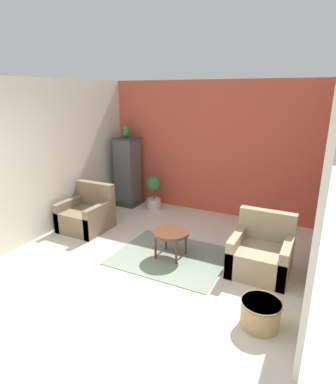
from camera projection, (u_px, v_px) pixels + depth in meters
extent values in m
plane|color=beige|center=(98.00, 309.00, 3.87)|extent=(20.00, 20.00, 0.00)
cube|color=#C64C38|center=(209.00, 149.00, 6.69)|extent=(4.55, 0.06, 2.74)
cube|color=beige|center=(62.00, 155.00, 6.03)|extent=(0.06, 3.77, 2.74)
cube|color=beige|center=(324.00, 185.00, 4.10)|extent=(0.06, 3.77, 2.74)
cube|color=gray|center=(171.00, 256.00, 5.11)|extent=(1.72, 1.40, 0.01)
cylinder|color=#512D1E|center=(171.00, 232.00, 4.98)|extent=(0.57, 0.57, 0.04)
cylinder|color=#512D1E|center=(156.00, 248.00, 4.97)|extent=(0.04, 0.04, 0.40)
cylinder|color=#512D1E|center=(176.00, 253.00, 4.82)|extent=(0.04, 0.04, 0.40)
cylinder|color=#512D1E|center=(166.00, 239.00, 5.27)|extent=(0.04, 0.04, 0.40)
cylinder|color=#512D1E|center=(186.00, 243.00, 5.12)|extent=(0.04, 0.04, 0.40)
cube|color=#7A664C|center=(86.00, 219.00, 6.07)|extent=(0.82, 0.81, 0.40)
cube|color=#7A664C|center=(96.00, 193.00, 6.23)|extent=(0.82, 0.14, 0.45)
cube|color=#7A664C|center=(71.00, 213.00, 6.19)|extent=(0.12, 0.81, 0.55)
cube|color=#7A664C|center=(100.00, 219.00, 5.89)|extent=(0.12, 0.81, 0.55)
cube|color=#9E896B|center=(260.00, 260.00, 4.62)|extent=(0.82, 0.81, 0.40)
cube|color=#9E896B|center=(267.00, 225.00, 4.78)|extent=(0.82, 0.14, 0.45)
cube|color=#9E896B|center=(237.00, 250.00, 4.74)|extent=(0.12, 0.81, 0.55)
cube|color=#9E896B|center=(286.00, 261.00, 4.44)|extent=(0.12, 0.81, 0.55)
cube|color=#353539|center=(129.00, 202.00, 7.50)|extent=(0.55, 0.55, 0.08)
cube|color=#4C4C51|center=(128.00, 171.00, 7.28)|extent=(0.45, 0.45, 1.42)
cube|color=#353539|center=(126.00, 139.00, 7.06)|extent=(0.48, 0.48, 0.03)
ellipsoid|color=#1E842D|center=(126.00, 133.00, 7.02)|extent=(0.14, 0.17, 0.22)
sphere|color=#1E842D|center=(125.00, 127.00, 6.97)|extent=(0.11, 0.11, 0.11)
cone|color=gold|center=(124.00, 128.00, 6.93)|extent=(0.05, 0.05, 0.05)
cone|color=#1E842D|center=(128.00, 134.00, 7.09)|extent=(0.07, 0.14, 0.18)
cylinder|color=beige|center=(154.00, 204.00, 7.14)|extent=(0.30, 0.30, 0.24)
cylinder|color=brown|center=(154.00, 193.00, 7.06)|extent=(0.04, 0.04, 0.25)
sphere|color=#337038|center=(154.00, 183.00, 6.99)|extent=(0.31, 0.31, 0.31)
sphere|color=#337038|center=(151.00, 185.00, 7.07)|extent=(0.19, 0.19, 0.19)
sphere|color=#337038|center=(156.00, 186.00, 6.95)|extent=(0.17, 0.17, 0.17)
cylinder|color=tan|center=(260.00, 314.00, 3.56)|extent=(0.43, 0.43, 0.31)
cylinder|color=olive|center=(261.00, 303.00, 3.52)|extent=(0.45, 0.45, 0.02)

